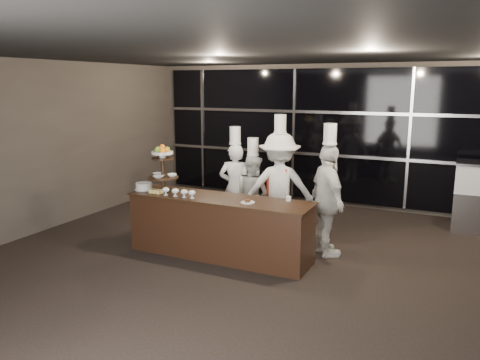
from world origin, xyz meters
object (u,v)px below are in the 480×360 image
at_px(layer_cake, 144,186).
at_px(chef_c, 279,187).
at_px(display_stand, 163,165).
at_px(chef_a, 235,186).
at_px(buffet_counter, 219,227).
at_px(chef_b, 253,193).
at_px(chef_d, 328,200).

bearing_deg(layer_cake, chef_c, 31.77).
relative_size(display_stand, chef_a, 0.40).
distance_m(buffet_counter, chef_a, 1.33).
relative_size(layer_cake, chef_b, 0.18).
xyz_separation_m(display_stand, layer_cake, (-0.34, -0.05, -0.37)).
relative_size(display_stand, layer_cake, 2.48).
bearing_deg(buffet_counter, chef_c, 64.48).
height_order(buffet_counter, chef_c, chef_c).
distance_m(display_stand, layer_cake, 0.50).
xyz_separation_m(buffet_counter, chef_b, (-0.02, 1.27, 0.25)).
bearing_deg(chef_d, chef_b, 160.53).
xyz_separation_m(buffet_counter, chef_c, (0.53, 1.11, 0.45)).
relative_size(display_stand, chef_b, 0.44).
xyz_separation_m(layer_cake, chef_b, (1.32, 1.32, -0.26)).
bearing_deg(layer_cake, display_stand, 8.26).
bearing_deg(buffet_counter, chef_b, 90.89).
bearing_deg(chef_a, display_stand, -117.99).
relative_size(buffet_counter, chef_d, 1.41).
bearing_deg(display_stand, chef_b, 52.27).
bearing_deg(display_stand, buffet_counter, 0.01).
height_order(buffet_counter, chef_b, chef_b).
bearing_deg(chef_d, chef_a, 164.81).
distance_m(chef_a, chef_c, 0.89).
distance_m(chef_c, chef_d, 0.99).
distance_m(display_stand, chef_d, 2.60).
bearing_deg(layer_cake, chef_b, 44.86).
xyz_separation_m(layer_cake, chef_d, (2.79, 0.80, -0.10)).
bearing_deg(chef_b, chef_d, -19.47).
bearing_deg(chef_a, chef_c, -8.12).
bearing_deg(chef_d, layer_cake, -164.03).
xyz_separation_m(layer_cake, chef_a, (1.00, 1.28, -0.16)).
xyz_separation_m(display_stand, chef_d, (2.45, 0.75, -0.46)).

